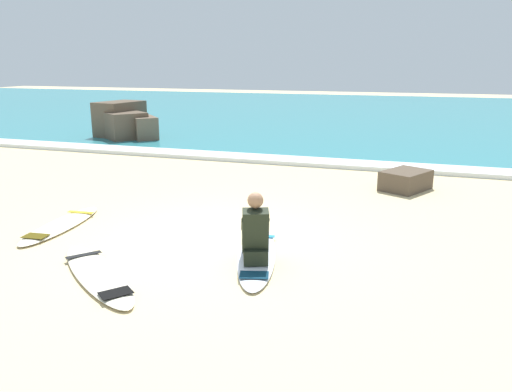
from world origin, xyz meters
TOP-DOWN VIEW (x-y plane):
  - ground_plane at (0.00, 0.00)m, footprint 80.00×80.00m
  - sea at (0.00, 20.13)m, footprint 80.00×28.00m
  - breaking_foam at (0.00, 6.43)m, footprint 80.00×0.90m
  - surfboard_main at (0.83, -0.38)m, footprint 1.15×2.47m
  - surfer_seated at (0.90, -0.64)m, footprint 0.56×0.77m
  - surfboard_spare_near at (-0.90, -1.64)m, footprint 2.16×1.88m
  - surfboard_spare_far at (-2.68, -0.12)m, footprint 0.75×2.19m
  - rock_outcrop_distant at (-6.99, 8.65)m, footprint 2.55×2.36m
  - shoreline_rock at (2.62, 4.29)m, footprint 1.13×1.25m

SIDE VIEW (x-z plane):
  - ground_plane at x=0.00m, z-range 0.00..0.00m
  - surfboard_main at x=0.83m, z-range 0.00..0.07m
  - surfboard_spare_near at x=-0.90m, z-range 0.00..0.07m
  - surfboard_spare_far at x=-2.68m, z-range 0.00..0.07m
  - sea at x=0.00m, z-range 0.00..0.10m
  - breaking_foam at x=0.00m, z-range 0.00..0.11m
  - shoreline_rock at x=2.62m, z-range 0.00..0.41m
  - surfer_seated at x=0.90m, z-range -0.04..0.91m
  - rock_outcrop_distant at x=-6.99m, z-range -0.09..1.20m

